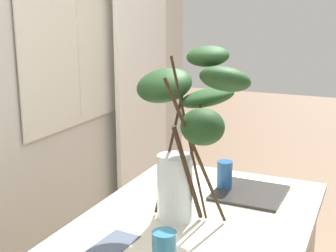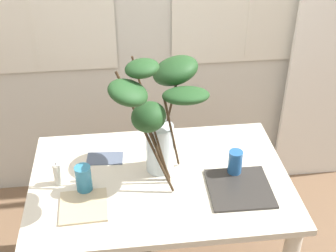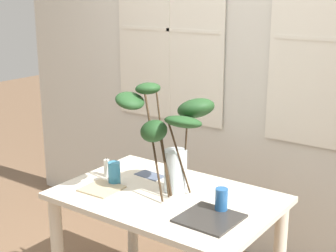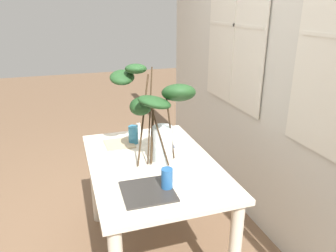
{
  "view_description": "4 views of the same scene",
  "coord_description": "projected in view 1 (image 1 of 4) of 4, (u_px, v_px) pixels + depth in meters",
  "views": [
    {
      "loc": [
        -1.43,
        -0.55,
        1.48
      ],
      "look_at": [
        -0.06,
        0.07,
        1.11
      ],
      "focal_mm": 49.94,
      "sensor_mm": 36.0,
      "label": 1
    },
    {
      "loc": [
        -0.15,
        -1.59,
        2.1
      ],
      "look_at": [
        0.04,
        0.05,
        1.0
      ],
      "focal_mm": 48.1,
      "sensor_mm": 36.0,
      "label": 2
    },
    {
      "loc": [
        1.48,
        -2.05,
        1.85
      ],
      "look_at": [
        -0.04,
        0.07,
        1.12
      ],
      "focal_mm": 53.17,
      "sensor_mm": 36.0,
      "label": 3
    },
    {
      "loc": [
        1.83,
        -0.49,
        1.7
      ],
      "look_at": [
        -0.02,
        0.12,
        0.97
      ],
      "focal_mm": 34.58,
      "sensor_mm": 36.0,
      "label": 4
    }
  ],
  "objects": [
    {
      "name": "vase_with_branches",
      "position": [
        186.0,
        124.0,
        1.6
      ],
      "size": [
        0.49,
        0.55,
        0.64
      ],
      "color": "silver",
      "rests_on": "dining_table"
    },
    {
      "name": "napkin_folded",
      "position": [
        113.0,
        244.0,
        1.51
      ],
      "size": [
        0.18,
        0.12,
        0.0
      ],
      "primitive_type": "cube",
      "rotation": [
        0.0,
        0.0,
        -0.08
      ],
      "color": "#4C566B",
      "rests_on": "dining_table"
    },
    {
      "name": "plate_square_right",
      "position": [
        250.0,
        193.0,
        1.92
      ],
      "size": [
        0.28,
        0.28,
        0.01
      ],
      "primitive_type": "cube",
      "rotation": [
        0.0,
        0.0,
        -0.02
      ],
      "color": "#2D2B28",
      "rests_on": "dining_table"
    },
    {
      "name": "drinking_glass_blue_right",
      "position": [
        224.0,
        176.0,
        1.95
      ],
      "size": [
        0.06,
        0.06,
        0.13
      ],
      "primitive_type": "cylinder",
      "color": "#235693",
      "rests_on": "dining_table"
    },
    {
      "name": "curtain_sheer_side",
      "position": [
        142.0,
        40.0,
        2.93
      ],
      "size": [
        0.65,
        0.03,
        2.59
      ],
      "primitive_type": "cube",
      "color": "white",
      "rests_on": "ground"
    }
  ]
}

